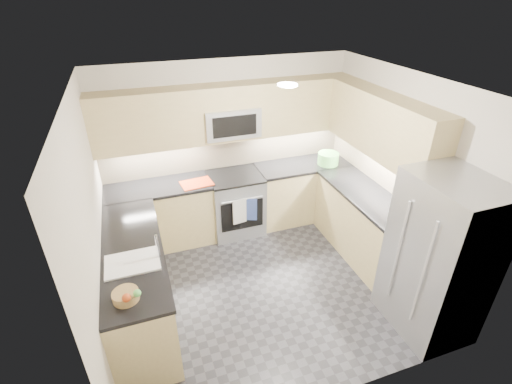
{
  "coord_description": "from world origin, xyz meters",
  "views": [
    {
      "loc": [
        -1.29,
        -3.32,
        3.34
      ],
      "look_at": [
        0.0,
        0.35,
        1.15
      ],
      "focal_mm": 26.0,
      "sensor_mm": 36.0,
      "label": 1
    }
  ],
  "objects_px": {
    "utensil_bowl": "(328,159)",
    "cutting_board": "(197,183)",
    "fruit_basket": "(126,296)",
    "refrigerator": "(439,258)",
    "gas_range": "(236,204)",
    "microwave": "(231,121)"
  },
  "relations": [
    {
      "from": "utensil_bowl",
      "to": "cutting_board",
      "type": "relative_size",
      "value": 0.74
    },
    {
      "from": "utensil_bowl",
      "to": "fruit_basket",
      "type": "distance_m",
      "value": 3.56
    },
    {
      "from": "refrigerator",
      "to": "cutting_board",
      "type": "distance_m",
      "value": 3.09
    },
    {
      "from": "gas_range",
      "to": "fruit_basket",
      "type": "height_order",
      "value": "fruit_basket"
    },
    {
      "from": "gas_range",
      "to": "fruit_basket",
      "type": "bearing_deg",
      "value": -128.21
    },
    {
      "from": "microwave",
      "to": "fruit_basket",
      "type": "distance_m",
      "value": 2.74
    },
    {
      "from": "refrigerator",
      "to": "fruit_basket",
      "type": "relative_size",
      "value": 7.9
    },
    {
      "from": "gas_range",
      "to": "utensil_bowl",
      "type": "distance_m",
      "value": 1.56
    },
    {
      "from": "utensil_bowl",
      "to": "refrigerator",
      "type": "bearing_deg",
      "value": -89.89
    },
    {
      "from": "microwave",
      "to": "refrigerator",
      "type": "distance_m",
      "value": 3.04
    },
    {
      "from": "refrigerator",
      "to": "cutting_board",
      "type": "xyz_separation_m",
      "value": [
        -2.02,
        2.34,
        0.05
      ]
    },
    {
      "from": "microwave",
      "to": "utensil_bowl",
      "type": "bearing_deg",
      "value": -9.26
    },
    {
      "from": "cutting_board",
      "to": "microwave",
      "type": "bearing_deg",
      "value": 20.21
    },
    {
      "from": "utensil_bowl",
      "to": "fruit_basket",
      "type": "xyz_separation_m",
      "value": [
        -3.02,
        -1.89,
        -0.05
      ]
    },
    {
      "from": "microwave",
      "to": "refrigerator",
      "type": "height_order",
      "value": "microwave"
    },
    {
      "from": "cutting_board",
      "to": "refrigerator",
      "type": "bearing_deg",
      "value": -49.18
    },
    {
      "from": "microwave",
      "to": "refrigerator",
      "type": "bearing_deg",
      "value": -60.38
    },
    {
      "from": "gas_range",
      "to": "microwave",
      "type": "relative_size",
      "value": 1.2
    },
    {
      "from": "microwave",
      "to": "gas_range",
      "type": "bearing_deg",
      "value": -90.0
    },
    {
      "from": "refrigerator",
      "to": "utensil_bowl",
      "type": "height_order",
      "value": "refrigerator"
    },
    {
      "from": "microwave",
      "to": "cutting_board",
      "type": "distance_m",
      "value": 0.97
    },
    {
      "from": "fruit_basket",
      "to": "cutting_board",
      "type": "bearing_deg",
      "value": 62.33
    }
  ]
}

